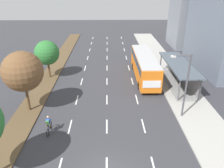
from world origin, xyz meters
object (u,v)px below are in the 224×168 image
at_px(cyclist, 49,125).
at_px(streetlight, 185,82).
at_px(bus_shelter, 180,72).
at_px(median_tree_third, 47,53).
at_px(bus, 145,64).
at_px(median_tree_second, 23,72).

distance_m(cyclist, streetlight, 13.21).
distance_m(bus_shelter, median_tree_third, 18.02).
bearing_deg(bus, bus_shelter, -28.67).
xyz_separation_m(bus_shelter, bus, (-4.28, 2.34, 0.20)).
bearing_deg(bus_shelter, median_tree_third, 171.11).
relative_size(bus_shelter, bus, 0.90).
bearing_deg(median_tree_second, median_tree_third, 89.79).
xyz_separation_m(cyclist, streetlight, (12.64, 2.28, 3.10)).
height_order(bus_shelter, median_tree_third, median_tree_third).
bearing_deg(median_tree_third, streetlight, -33.61).
bearing_deg(median_tree_second, cyclist, -51.54).
relative_size(cyclist, median_tree_second, 0.28).
height_order(bus_shelter, streetlight, streetlight).
bearing_deg(median_tree_second, streetlight, -5.44).
relative_size(bus, median_tree_third, 2.16).
bearing_deg(streetlight, bus_shelter, 74.49).
relative_size(bus_shelter, cyclist, 5.56).
distance_m(median_tree_second, median_tree_third, 8.92).
distance_m(bus_shelter, cyclist, 17.79).
height_order(cyclist, median_tree_second, median_tree_second).
relative_size(cyclist, median_tree_third, 0.35).
bearing_deg(median_tree_second, bus_shelter, 19.00).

